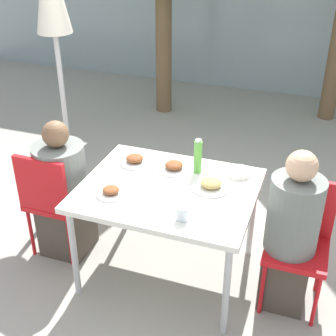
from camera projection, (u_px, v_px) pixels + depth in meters
ground_plane at (168, 271)px, 3.51m from camera, size 24.00×24.00×0.00m
dining_table at (168, 195)px, 3.17m from camera, size 1.17×0.95×0.74m
chair_left at (52, 196)px, 3.45m from camera, size 0.40×0.40×0.88m
person_left at (64, 194)px, 3.51m from camera, size 0.38×0.38×1.10m
chair_right at (299, 234)px, 3.06m from camera, size 0.40×0.40×0.88m
person_right at (291, 236)px, 3.00m from camera, size 0.34×0.34×1.16m
closed_umbrella at (53, 10)px, 3.73m from camera, size 0.36×0.36×2.25m
plate_0 at (174, 167)px, 3.34m from camera, size 0.24×0.24×0.07m
plate_1 at (211, 185)px, 3.12m from camera, size 0.26×0.26×0.07m
plate_2 at (135, 160)px, 3.43m from camera, size 0.23×0.23×0.06m
plate_3 at (111, 192)px, 3.06m from camera, size 0.20×0.20×0.06m
bottle at (198, 156)px, 3.27m from camera, size 0.06×0.06×0.26m
drinking_cup at (182, 213)px, 2.81m from camera, size 0.08×0.08×0.09m
salad_bowl at (239, 172)px, 3.27m from camera, size 0.16×0.16×0.05m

